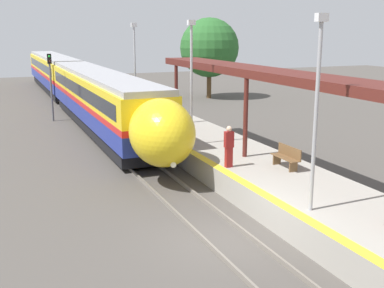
{
  "coord_description": "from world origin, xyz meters",
  "views": [
    {
      "loc": [
        -6.41,
        -12.35,
        6.39
      ],
      "look_at": [
        0.58,
        4.31,
        2.13
      ],
      "focal_mm": 45.0,
      "sensor_mm": 36.0,
      "label": 1
    }
  ],
  "objects_px": {
    "person_waiting": "(229,146)",
    "railway_signal": "(51,81)",
    "train": "(73,82)",
    "lamppost_near": "(317,103)",
    "lamppost_mid": "(191,76)",
    "lamppost_far": "(135,63)",
    "platform_bench": "(287,156)"
  },
  "relations": [
    {
      "from": "person_waiting",
      "to": "railway_signal",
      "type": "xyz_separation_m",
      "value": [
        -4.67,
        18.78,
        1.05
      ]
    },
    {
      "from": "railway_signal",
      "to": "platform_bench",
      "type": "bearing_deg",
      "value": -71.07
    },
    {
      "from": "person_waiting",
      "to": "lamppost_far",
      "type": "height_order",
      "value": "lamppost_far"
    },
    {
      "from": "person_waiting",
      "to": "lamppost_near",
      "type": "bearing_deg",
      "value": -88.33
    },
    {
      "from": "lamppost_far",
      "to": "railway_signal",
      "type": "bearing_deg",
      "value": 134.39
    },
    {
      "from": "train",
      "to": "lamppost_near",
      "type": "xyz_separation_m",
      "value": [
        2.4,
        -29.37,
        2.12
      ]
    },
    {
      "from": "railway_signal",
      "to": "lamppost_far",
      "type": "height_order",
      "value": "lamppost_far"
    },
    {
      "from": "lamppost_mid",
      "to": "lamppost_far",
      "type": "bearing_deg",
      "value": 90.0
    },
    {
      "from": "train",
      "to": "platform_bench",
      "type": "distance_m",
      "value": 25.48
    },
    {
      "from": "train",
      "to": "lamppost_mid",
      "type": "height_order",
      "value": "lamppost_mid"
    },
    {
      "from": "train",
      "to": "lamppost_near",
      "type": "bearing_deg",
      "value": -85.33
    },
    {
      "from": "person_waiting",
      "to": "lamppost_far",
      "type": "relative_size",
      "value": 0.29
    },
    {
      "from": "lamppost_mid",
      "to": "lamppost_far",
      "type": "height_order",
      "value": "same"
    },
    {
      "from": "person_waiting",
      "to": "lamppost_mid",
      "type": "xyz_separation_m",
      "value": [
        0.15,
        4.29,
        2.46
      ]
    },
    {
      "from": "train",
      "to": "lamppost_far",
      "type": "distance_m",
      "value": 10.73
    },
    {
      "from": "train",
      "to": "lamppost_mid",
      "type": "bearing_deg",
      "value": -83.09
    },
    {
      "from": "railway_signal",
      "to": "lamppost_near",
      "type": "xyz_separation_m",
      "value": [
        4.82,
        -24.05,
        1.41
      ]
    },
    {
      "from": "platform_bench",
      "to": "lamppost_near",
      "type": "height_order",
      "value": "lamppost_near"
    },
    {
      "from": "train",
      "to": "lamppost_near",
      "type": "relative_size",
      "value": 8.17
    },
    {
      "from": "train",
      "to": "railway_signal",
      "type": "height_order",
      "value": "railway_signal"
    },
    {
      "from": "lamppost_near",
      "to": "lamppost_mid",
      "type": "relative_size",
      "value": 1.0
    },
    {
      "from": "lamppost_mid",
      "to": "platform_bench",
      "type": "bearing_deg",
      "value": -69.63
    },
    {
      "from": "person_waiting",
      "to": "lamppost_mid",
      "type": "height_order",
      "value": "lamppost_mid"
    },
    {
      "from": "person_waiting",
      "to": "platform_bench",
      "type": "bearing_deg",
      "value": -25.31
    },
    {
      "from": "railway_signal",
      "to": "lamppost_near",
      "type": "distance_m",
      "value": 24.57
    },
    {
      "from": "lamppost_near",
      "to": "lamppost_mid",
      "type": "distance_m",
      "value": 9.57
    },
    {
      "from": "railway_signal",
      "to": "lamppost_mid",
      "type": "relative_size",
      "value": 0.82
    },
    {
      "from": "platform_bench",
      "to": "train",
      "type": "bearing_deg",
      "value": 99.87
    },
    {
      "from": "train",
      "to": "platform_bench",
      "type": "bearing_deg",
      "value": -80.13
    },
    {
      "from": "train",
      "to": "person_waiting",
      "type": "height_order",
      "value": "train"
    },
    {
      "from": "lamppost_near",
      "to": "person_waiting",
      "type": "bearing_deg",
      "value": 91.67
    },
    {
      "from": "lamppost_near",
      "to": "lamppost_far",
      "type": "bearing_deg",
      "value": 90.0
    }
  ]
}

